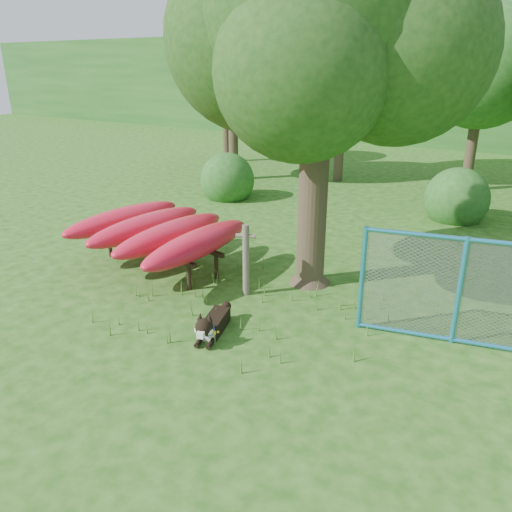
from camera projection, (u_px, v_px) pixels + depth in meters
The scene contains 14 objects.
ground at pixel (208, 330), 8.41m from camera, with size 80.00×80.00×0.00m, color #1D4C0F.
oak_tree at pixel (319, 31), 8.63m from camera, with size 5.79×5.10×7.09m.
wooden_post at pixel (246, 258), 9.47m from camera, with size 0.38×0.21×1.42m.
kayak_rack at pixel (158, 230), 10.76m from camera, with size 3.45×3.63×1.11m.
husky_dog at pixel (212, 325), 8.19m from camera, with size 0.60×1.23×0.56m.
fence_section at pixel (459, 292), 7.73m from camera, with size 3.01×0.77×2.99m.
wildflower_clump at pixel (215, 334), 7.89m from camera, with size 0.12×0.11×0.26m.
bg_tree_a at pixel (232, 56), 17.93m from camera, with size 4.40×4.40×6.70m.
bg_tree_b at pixel (347, 21), 17.33m from camera, with size 5.20×5.20×8.22m.
bg_tree_c at pixel (484, 67), 16.38m from camera, with size 4.00×4.00×6.12m.
bg_tree_f at pixel (225, 76), 21.82m from camera, with size 3.60×3.60×5.55m.
shrub_left at pixel (228, 198), 16.82m from camera, with size 1.80×1.80×1.80m, color #1F561C.
shrub_mid at pixel (454, 219), 14.46m from camera, with size 1.80×1.80×1.80m, color #1F561C.
wooded_hillside at pixel (500, 87), 29.30m from camera, with size 80.00×12.00×6.00m, color #1F561C.
Camera 1 is at (4.70, -5.77, 4.18)m, focal length 35.00 mm.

